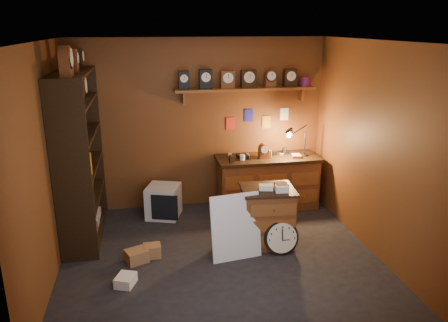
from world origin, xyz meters
TOP-DOWN VIEW (x-y plane):
  - floor at (0.00, 0.00)m, footprint 4.00×4.00m
  - room_shell at (0.04, 0.11)m, footprint 4.02×3.62m
  - shelving_unit at (-1.79, 0.98)m, footprint 0.47×1.60m
  - workbench at (1.05, 1.47)m, footprint 1.65×0.66m
  - low_cabinet at (0.70, 0.23)m, footprint 0.74×0.64m
  - big_round_clock at (0.81, -0.07)m, footprint 0.45×0.16m
  - white_panel at (0.20, -0.06)m, footprint 0.67×0.27m
  - mini_fridge at (-0.64, 1.38)m, footprint 0.60×0.62m
  - floor_box_a at (-1.06, 0.06)m, footprint 0.32×0.30m
  - floor_box_b at (-1.18, -0.45)m, footprint 0.27×0.29m
  - floor_box_c at (-0.86, 0.15)m, footprint 0.23×0.19m

SIDE VIEW (x-z plane):
  - floor at x=0.00m, z-range 0.00..0.00m
  - white_panel at x=0.20m, z-range -0.43..0.43m
  - floor_box_b at x=-1.18m, z-range 0.00..0.12m
  - floor_box_a at x=-1.06m, z-range 0.00..0.16m
  - floor_box_c at x=-0.86m, z-range 0.00..0.17m
  - big_round_clock at x=0.81m, z-range -0.01..0.45m
  - mini_fridge at x=-0.64m, z-range 0.00..0.50m
  - low_cabinet at x=0.70m, z-range -0.01..0.88m
  - workbench at x=1.05m, z-range -0.21..1.15m
  - shelving_unit at x=-1.79m, z-range -0.03..2.54m
  - room_shell at x=0.04m, z-range 0.37..3.08m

